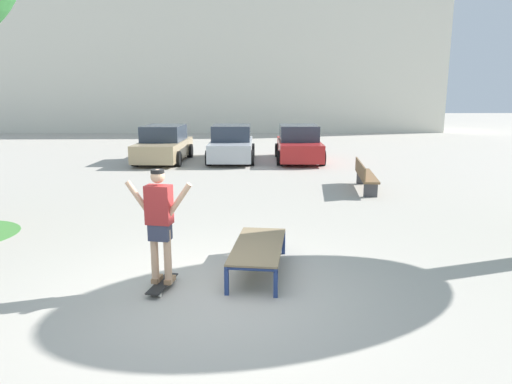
{
  "coord_description": "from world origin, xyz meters",
  "views": [
    {
      "loc": [
        0.51,
        -6.24,
        2.83
      ],
      "look_at": [
        0.72,
        2.37,
        1.0
      ],
      "focal_mm": 32.86,
      "sensor_mm": 36.0,
      "label": 1
    }
  ],
  "objects_px": {
    "skater": "(160,219)",
    "car_red": "(299,144)",
    "skateboard": "(162,284)",
    "car_silver": "(232,144)",
    "car_tan": "(164,145)",
    "park_bench": "(365,175)",
    "skate_box": "(258,247)"
  },
  "relations": [
    {
      "from": "skater",
      "to": "car_red",
      "type": "relative_size",
      "value": 0.4
    },
    {
      "from": "skateboard",
      "to": "car_silver",
      "type": "bearing_deg",
      "value": 87.09
    },
    {
      "from": "car_tan",
      "to": "car_silver",
      "type": "height_order",
      "value": "same"
    },
    {
      "from": "park_bench",
      "to": "car_silver",
      "type": "bearing_deg",
      "value": 123.35
    },
    {
      "from": "car_tan",
      "to": "car_red",
      "type": "xyz_separation_m",
      "value": [
        5.66,
        0.06,
        0.0
      ]
    },
    {
      "from": "skate_box",
      "to": "car_red",
      "type": "relative_size",
      "value": 0.47
    },
    {
      "from": "skate_box",
      "to": "skateboard",
      "type": "height_order",
      "value": "skate_box"
    },
    {
      "from": "skate_box",
      "to": "skater",
      "type": "height_order",
      "value": "skater"
    },
    {
      "from": "skateboard",
      "to": "car_red",
      "type": "relative_size",
      "value": 0.19
    },
    {
      "from": "car_tan",
      "to": "car_silver",
      "type": "bearing_deg",
      "value": 2.76
    },
    {
      "from": "skater",
      "to": "car_silver",
      "type": "bearing_deg",
      "value": 87.09
    },
    {
      "from": "car_tan",
      "to": "park_bench",
      "type": "distance_m",
      "value": 9.22
    },
    {
      "from": "car_silver",
      "to": "park_bench",
      "type": "relative_size",
      "value": 1.74
    },
    {
      "from": "skater",
      "to": "park_bench",
      "type": "relative_size",
      "value": 0.7
    },
    {
      "from": "skate_box",
      "to": "skater",
      "type": "relative_size",
      "value": 1.17
    },
    {
      "from": "skate_box",
      "to": "park_bench",
      "type": "height_order",
      "value": "park_bench"
    },
    {
      "from": "car_silver",
      "to": "car_red",
      "type": "bearing_deg",
      "value": -1.62
    },
    {
      "from": "car_red",
      "to": "park_bench",
      "type": "relative_size",
      "value": 1.75
    },
    {
      "from": "skate_box",
      "to": "skateboard",
      "type": "distance_m",
      "value": 1.6
    },
    {
      "from": "car_tan",
      "to": "park_bench",
      "type": "relative_size",
      "value": 1.77
    },
    {
      "from": "skateboard",
      "to": "park_bench",
      "type": "distance_m",
      "value": 8.52
    },
    {
      "from": "skate_box",
      "to": "park_bench",
      "type": "relative_size",
      "value": 0.82
    },
    {
      "from": "skater",
      "to": "skate_box",
      "type": "bearing_deg",
      "value": 23.72
    },
    {
      "from": "park_bench",
      "to": "skate_box",
      "type": "bearing_deg",
      "value": -117.47
    },
    {
      "from": "skateboard",
      "to": "car_tan",
      "type": "bearing_deg",
      "value": 99.31
    },
    {
      "from": "skater",
      "to": "park_bench",
      "type": "distance_m",
      "value": 8.54
    },
    {
      "from": "skate_box",
      "to": "skateboard",
      "type": "relative_size",
      "value": 2.41
    },
    {
      "from": "skater",
      "to": "car_silver",
      "type": "xyz_separation_m",
      "value": [
        0.67,
        13.28,
        -0.38
      ]
    },
    {
      "from": "car_silver",
      "to": "park_bench",
      "type": "distance_m",
      "value": 7.45
    },
    {
      "from": "car_silver",
      "to": "skate_box",
      "type": "bearing_deg",
      "value": -86.57
    },
    {
      "from": "skate_box",
      "to": "car_tan",
      "type": "bearing_deg",
      "value": 105.99
    },
    {
      "from": "skate_box",
      "to": "skater",
      "type": "distance_m",
      "value": 1.7
    }
  ]
}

